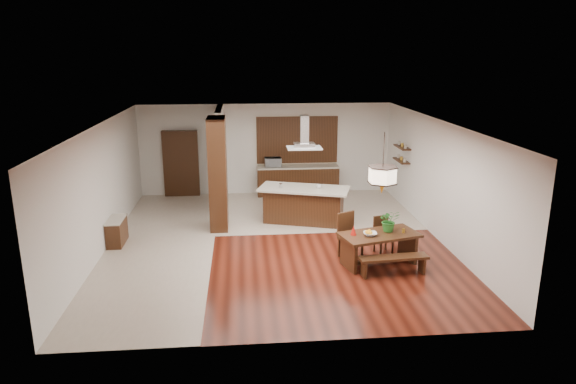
{
  "coord_description": "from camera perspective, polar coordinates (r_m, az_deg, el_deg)",
  "views": [
    {
      "loc": [
        -0.78,
        -11.73,
        4.49
      ],
      "look_at": [
        0.3,
        0.0,
        1.25
      ],
      "focal_mm": 32.0,
      "sensor_mm": 36.0,
      "label": 1
    }
  ],
  "objects": [
    {
      "name": "island_cup",
      "position": [
        13.62,
        3.44,
        0.63
      ],
      "size": [
        0.13,
        0.13,
        0.1
      ],
      "primitive_type": "imported",
      "rotation": [
        0.0,
        0.0,
        0.04
      ],
      "color": "silver",
      "rests_on": "kitchen_island"
    },
    {
      "name": "microwave",
      "position": [
        16.29,
        -1.68,
        3.33
      ],
      "size": [
        0.54,
        0.39,
        0.28
      ],
      "primitive_type": "imported",
      "rotation": [
        0.0,
        0.0,
        0.09
      ],
      "color": "silver",
      "rests_on": "rear_counter"
    },
    {
      "name": "tile_kitchen",
      "position": [
        15.06,
        2.73,
        -1.97
      ],
      "size": [
        5.5,
        4.0,
        0.01
      ],
      "primitive_type": "cube",
      "color": "beige",
      "rests_on": "ground"
    },
    {
      "name": "partition_pier",
      "position": [
        13.3,
        -7.8,
        2.02
      ],
      "size": [
        0.45,
        1.0,
        2.9
      ],
      "primitive_type": "cube",
      "color": "black",
      "rests_on": "ground"
    },
    {
      "name": "hallway_doorway",
      "position": [
        16.61,
        -11.8,
        3.09
      ],
      "size": [
        1.1,
        0.2,
        2.1
      ],
      "primitive_type": "cube",
      "color": "black",
      "rests_on": "ground"
    },
    {
      "name": "dining_chair_left",
      "position": [
        11.54,
        7.01,
        -4.91
      ],
      "size": [
        0.61,
        0.61,
        1.02
      ],
      "primitive_type": null,
      "rotation": [
        0.0,
        0.0,
        0.46
      ],
      "color": "black",
      "rests_on": "ground"
    },
    {
      "name": "napkin_cone",
      "position": [
        11.05,
        7.29,
        -4.24
      ],
      "size": [
        0.15,
        0.15,
        0.2
      ],
      "primitive_type": "cone",
      "rotation": [
        0.0,
        0.0,
        0.14
      ],
      "color": "#AD140C",
      "rests_on": "dining_table"
    },
    {
      "name": "rear_counter",
      "position": [
        16.52,
        1.09,
        1.32
      ],
      "size": [
        2.6,
        0.62,
        0.95
      ],
      "color": "black",
      "rests_on": "ground"
    },
    {
      "name": "room_shell",
      "position": [
        12.0,
        -1.43,
        3.7
      ],
      "size": [
        9.0,
        9.04,
        2.92
      ],
      "color": "#3B120A",
      "rests_on": "ground"
    },
    {
      "name": "dining_bench",
      "position": [
        10.95,
        11.62,
        -8.01
      ],
      "size": [
        1.47,
        0.42,
        0.41
      ],
      "primitive_type": null,
      "rotation": [
        0.0,
        0.0,
        0.07
      ],
      "color": "black",
      "rests_on": "ground"
    },
    {
      "name": "soffit_band",
      "position": [
        11.87,
        -1.46,
        7.6
      ],
      "size": [
        8.0,
        9.0,
        0.02
      ],
      "primitive_type": "cube",
      "color": "#442111",
      "rests_on": "room_shell"
    },
    {
      "name": "shelf_upper",
      "position": [
        15.3,
        12.57,
        4.89
      ],
      "size": [
        0.26,
        0.9,
        0.04
      ],
      "primitive_type": "cube",
      "color": "black",
      "rests_on": "room_shell"
    },
    {
      "name": "range_hood",
      "position": [
        13.39,
        1.82,
        6.67
      ],
      "size": [
        0.9,
        0.55,
        0.87
      ],
      "primitive_type": null,
      "color": "silver",
      "rests_on": "room_shell"
    },
    {
      "name": "kitchen_island",
      "position": [
        13.81,
        1.75,
        -1.4
      ],
      "size": [
        2.58,
        1.71,
        0.98
      ],
      "rotation": [
        0.0,
        0.0,
        -0.31
      ],
      "color": "black",
      "rests_on": "ground"
    },
    {
      "name": "gold_ornament",
      "position": [
        11.38,
        12.71,
        -4.22
      ],
      "size": [
        0.07,
        0.07,
        0.09
      ],
      "primitive_type": "cylinder",
      "rotation": [
        0.0,
        0.0,
        -0.18
      ],
      "color": "gold",
      "rests_on": "dining_table"
    },
    {
      "name": "dining_chair_right",
      "position": [
        11.96,
        10.6,
        -4.77
      ],
      "size": [
        0.46,
        0.46,
        0.85
      ],
      "primitive_type": null,
      "rotation": [
        0.0,
        0.0,
        0.24
      ],
      "color": "black",
      "rests_on": "ground"
    },
    {
      "name": "pendant_lantern",
      "position": [
        10.82,
        10.52,
        3.15
      ],
      "size": [
        0.64,
        0.64,
        1.31
      ],
      "primitive_type": null,
      "color": "#FFE4C3",
      "rests_on": "room_shell"
    },
    {
      "name": "partition_stub",
      "position": [
        15.35,
        -7.48,
        3.82
      ],
      "size": [
        0.18,
        2.4,
        2.9
      ],
      "primitive_type": "cube",
      "color": "silver",
      "rests_on": "ground"
    },
    {
      "name": "fruit_bowl",
      "position": [
        11.08,
        9.1,
        -4.62
      ],
      "size": [
        0.32,
        0.32,
        0.07
      ],
      "primitive_type": "imported",
      "rotation": [
        0.0,
        0.0,
        -0.11
      ],
      "color": "beige",
      "rests_on": "dining_table"
    },
    {
      "name": "foliage_plant",
      "position": [
        11.35,
        11.18,
        -3.13
      ],
      "size": [
        0.45,
        0.39,
        0.49
      ],
      "primitive_type": "imported",
      "rotation": [
        0.0,
        0.0,
        -0.02
      ],
      "color": "#276E24",
      "rests_on": "dining_table"
    },
    {
      "name": "kitchen_window",
      "position": [
        16.52,
        1.01,
        5.83
      ],
      "size": [
        2.6,
        0.08,
        1.5
      ],
      "primitive_type": "cube",
      "color": "#93612C",
      "rests_on": "room_shell"
    },
    {
      "name": "hallway_console",
      "position": [
        13.0,
        -18.49,
        -4.18
      ],
      "size": [
        0.37,
        0.88,
        0.63
      ],
      "primitive_type": "cube",
      "color": "black",
      "rests_on": "ground"
    },
    {
      "name": "dining_table",
      "position": [
        11.31,
        10.1,
        -5.45
      ],
      "size": [
        1.84,
        1.24,
        0.7
      ],
      "rotation": [
        0.0,
        0.0,
        0.26
      ],
      "color": "black",
      "rests_on": "ground"
    },
    {
      "name": "tile_hallway",
      "position": [
        12.71,
        -13.89,
        -5.75
      ],
      "size": [
        2.5,
        9.0,
        0.01
      ],
      "primitive_type": "cube",
      "color": "beige",
      "rests_on": "ground"
    },
    {
      "name": "shelf_lower",
      "position": [
        15.38,
        12.48,
        3.42
      ],
      "size": [
        0.26,
        0.9,
        0.04
      ],
      "primitive_type": "cube",
      "color": "black",
      "rests_on": "room_shell"
    }
  ]
}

